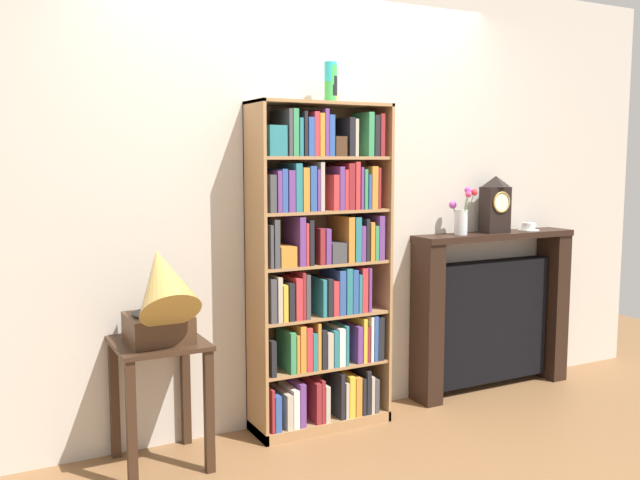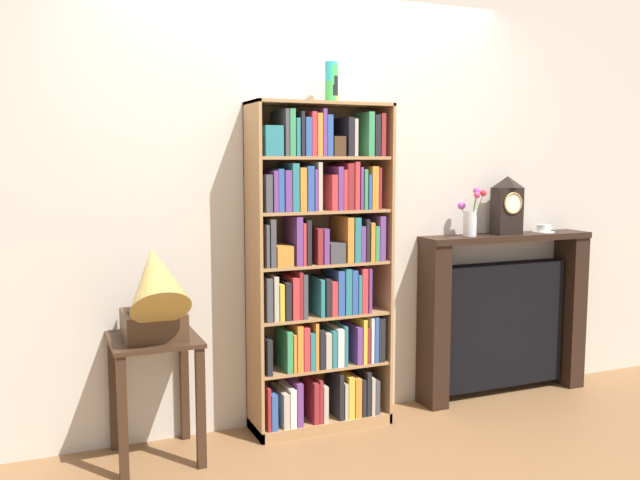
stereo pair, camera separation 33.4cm
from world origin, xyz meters
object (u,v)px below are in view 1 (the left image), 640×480
Objects in this scene: cup_stack at (331,83)px; mantel_clock at (495,204)px; bookshelf at (320,273)px; fireplace_mantel at (491,313)px; flower_vase at (462,216)px; gramophone at (162,295)px; teacup_with_saucer at (529,227)px; side_table_left at (160,375)px.

mantel_clock is at bearing 0.80° from cup_stack.
bookshelf reaches higher than fireplace_mantel.
flower_vase is at bearing -179.38° from mantel_clock.
gramophone is 0.46× the size of fireplace_mantel.
fireplace_mantel is 0.64m from teacup_with_saucer.
mantel_clock is 1.21× the size of flower_vase.
bookshelf reaches higher than teacup_with_saucer.
gramophone reaches higher than fireplace_mantel.
fireplace_mantel is 0.74m from mantel_clock.
side_table_left is (-0.96, -0.08, -0.44)m from bookshelf.
gramophone is (-1.03, -0.18, -1.09)m from cup_stack.
flower_vase is (1.04, 0.03, 0.28)m from bookshelf.
teacup_with_saucer is (2.59, 0.20, 0.20)m from gramophone.
mantel_clock is (-0.01, -0.02, 0.73)m from fireplace_mantel.
mantel_clock reaches higher than flower_vase.
gramophone is 2.60m from teacup_with_saucer.
cup_stack is 1.25m from flower_vase.
gramophone is 2.03m from flower_vase.
teacup_with_saucer is at bearing 0.55° from flower_vase.
bookshelf reaches higher than side_table_left.
side_table_left is at bearing -174.72° from cup_stack.
gramophone is at bearing -90.00° from side_table_left.
cup_stack is 1.84m from side_table_left.
bookshelf is 2.89× the size of side_table_left.
fireplace_mantel is 3.22× the size of mantel_clock.
flower_vase is (-0.28, -0.00, -0.07)m from mantel_clock.
cup_stack is at bearing -178.16° from fireplace_mantel.
flower_vase is 0.59m from teacup_with_saucer.
teacup_with_saucer is at bearing 0.48° from mantel_clock.
teacup_with_saucer is at bearing 1.29° from bookshelf.
bookshelf reaches higher than mantel_clock.
side_table_left is 1.72× the size of mantel_clock.
side_table_left is 2.08× the size of flower_vase.
bookshelf is at bearing -178.71° from teacup_with_saucer.
teacup_with_saucer reaches higher than side_table_left.
bookshelf is 1.08m from flower_vase.
side_table_left is 2.42m from mantel_clock.
bookshelf is 6.02× the size of flower_vase.
teacup_with_saucer is (1.63, 0.04, 0.19)m from bookshelf.
bookshelf is 0.97m from gramophone.
side_table_left is at bearing -177.16° from mantel_clock.
cup_stack is at bearing 9.87° from gramophone.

